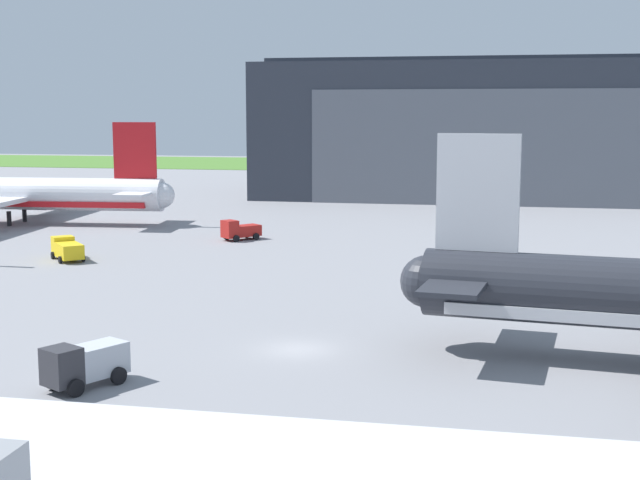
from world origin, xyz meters
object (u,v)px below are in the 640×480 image
at_px(pushback_tractor, 85,363).
at_px(baggage_tug, 67,249).
at_px(airliner_far_right, 3,195).
at_px(fuel_bowser, 240,230).
at_px(maintenance_hangar, 532,130).

bearing_deg(pushback_tractor, baggage_tug, 118.47).
xyz_separation_m(airliner_far_right, fuel_bowser, (33.42, -8.05, -2.60)).
distance_m(maintenance_hangar, baggage_tug, 86.06).
bearing_deg(baggage_tug, airliner_far_right, 131.10).
bearing_deg(airliner_far_right, maintenance_hangar, 35.97).
distance_m(pushback_tractor, fuel_bowser, 52.75).
height_order(maintenance_hangar, pushback_tractor, maintenance_hangar).
bearing_deg(fuel_bowser, maintenance_hangar, 59.56).
bearing_deg(airliner_far_right, pushback_tractor, -56.01).
relative_size(pushback_tractor, fuel_bowser, 1.06).
distance_m(fuel_bowser, baggage_tug, 20.28).
height_order(airliner_far_right, fuel_bowser, airliner_far_right).
xyz_separation_m(airliner_far_right, pushback_tractor, (40.65, -60.30, -2.41)).
relative_size(maintenance_hangar, pushback_tractor, 18.77).
xyz_separation_m(airliner_far_right, baggage_tug, (21.03, -24.11, -2.61)).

